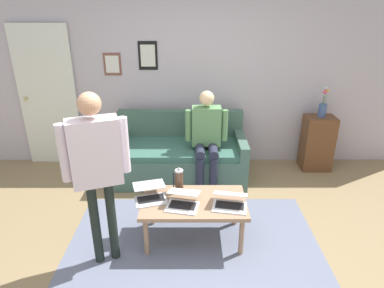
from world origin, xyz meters
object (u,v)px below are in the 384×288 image
at_px(french_press, 179,180).
at_px(coffee_table, 193,205).
at_px(laptop_left, 230,202).
at_px(laptop_center, 183,202).
at_px(interior_door, 48,97).
at_px(couch, 180,156).
at_px(person_seated, 206,134).
at_px(laptop_right, 150,195).
at_px(person_standing, 96,160).
at_px(flower_vase, 323,107).
at_px(side_shelf, 317,143).

bearing_deg(french_press, coffee_table, 128.22).
xyz_separation_m(laptop_left, laptop_center, (0.46, -0.01, 0.00)).
bearing_deg(laptop_left, interior_door, -38.62).
height_order(couch, person_seated, person_seated).
bearing_deg(laptop_center, laptop_right, -20.49).
height_order(laptop_right, person_seated, person_seated).
distance_m(laptop_left, person_standing, 1.34).
relative_size(laptop_left, laptop_right, 0.93).
xyz_separation_m(coffee_table, french_press, (0.15, -0.19, 0.18)).
height_order(interior_door, coffee_table, interior_door).
distance_m(couch, coffee_table, 1.41).
relative_size(couch, laptop_left, 4.75).
relative_size(couch, flower_vase, 4.17).
distance_m(french_press, person_standing, 0.97).
bearing_deg(coffee_table, person_seated, -98.38).
distance_m(laptop_right, flower_vase, 2.80).
height_order(laptop_right, side_shelf, side_shelf).
xyz_separation_m(coffee_table, laptop_center, (0.11, 0.09, 0.10)).
xyz_separation_m(couch, laptop_right, (0.26, 1.35, 0.20)).
distance_m(couch, laptop_center, 1.49).
xyz_separation_m(laptop_center, person_standing, (0.73, 0.22, 0.56)).
xyz_separation_m(interior_door, laptop_center, (-2.00, 1.96, -0.51)).
xyz_separation_m(laptop_center, flower_vase, (-1.92, -1.72, 0.44)).
bearing_deg(interior_door, coffee_table, 138.41).
xyz_separation_m(laptop_center, person_seated, (-0.28, -1.25, 0.22)).
height_order(laptop_right, flower_vase, flower_vase).
distance_m(laptop_center, person_standing, 0.95).
relative_size(couch, person_standing, 1.07).
xyz_separation_m(laptop_right, french_press, (-0.29, -0.16, 0.08)).
height_order(laptop_right, person_standing, person_standing).
bearing_deg(side_shelf, flower_vase, -124.84).
height_order(person_standing, person_seated, person_standing).
xyz_separation_m(laptop_left, person_seated, (0.18, -1.26, 0.22)).
distance_m(laptop_center, flower_vase, 2.62).
distance_m(french_press, side_shelf, 2.45).
bearing_deg(flower_vase, person_standing, 36.15).
xyz_separation_m(side_shelf, flower_vase, (-0.00, -0.00, 0.55)).
xyz_separation_m(interior_door, laptop_right, (-1.66, 1.83, -0.51)).
bearing_deg(french_press, person_standing, 35.98).
bearing_deg(laptop_center, side_shelf, -138.16).
relative_size(coffee_table, laptop_left, 2.81).
height_order(laptop_left, laptop_right, laptop_left).
distance_m(interior_door, person_seated, 2.40).
height_order(laptop_center, french_press, french_press).
relative_size(french_press, person_seated, 0.22).
relative_size(coffee_table, laptop_right, 2.62).
height_order(interior_door, side_shelf, interior_door).
relative_size(laptop_center, flower_vase, 0.87).
relative_size(french_press, person_standing, 0.17).
distance_m(couch, laptop_left, 1.59).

